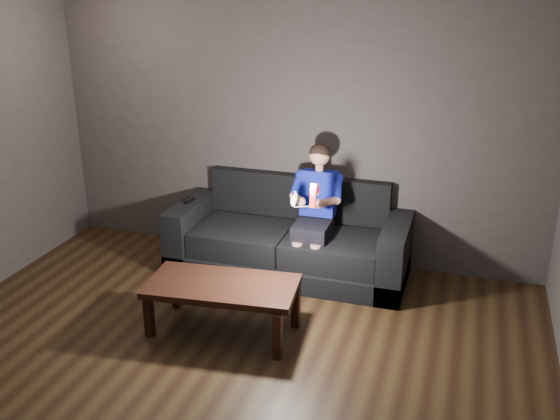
% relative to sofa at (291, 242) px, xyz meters
% --- Properties ---
extents(floor, '(5.00, 5.00, 0.00)m').
position_rel_sofa_xyz_m(floor, '(-0.07, -2.14, -0.29)').
color(floor, black).
rests_on(floor, ground).
extents(back_wall, '(5.00, 0.04, 2.70)m').
position_rel_sofa_xyz_m(back_wall, '(-0.07, 0.36, 1.06)').
color(back_wall, '#393332').
rests_on(back_wall, ground).
extents(sofa, '(2.31, 1.00, 0.89)m').
position_rel_sofa_xyz_m(sofa, '(0.00, 0.00, 0.00)').
color(sofa, black).
rests_on(sofa, floor).
extents(child, '(0.49, 0.60, 1.20)m').
position_rel_sofa_xyz_m(child, '(0.26, -0.06, 0.47)').
color(child, black).
rests_on(child, sofa).
extents(wii_remote_red, '(0.06, 0.08, 0.22)m').
position_rel_sofa_xyz_m(wii_remote_red, '(0.35, -0.52, 0.70)').
color(wii_remote_red, red).
rests_on(wii_remote_red, child).
extents(nunchuk_white, '(0.08, 0.10, 0.15)m').
position_rel_sofa_xyz_m(nunchuk_white, '(0.18, -0.52, 0.65)').
color(nunchuk_white, white).
rests_on(nunchuk_white, child).
extents(wii_remote_black, '(0.05, 0.16, 0.03)m').
position_rel_sofa_xyz_m(wii_remote_black, '(-1.04, -0.09, 0.35)').
color(wii_remote_black, black).
rests_on(wii_remote_black, sofa).
extents(coffee_table, '(1.26, 0.72, 0.44)m').
position_rel_sofa_xyz_m(coffee_table, '(-0.19, -1.29, 0.09)').
color(coffee_table, black).
rests_on(coffee_table, floor).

